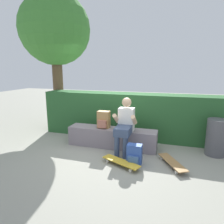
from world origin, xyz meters
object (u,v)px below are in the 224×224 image
object	(u,v)px
bench_main	(112,138)
person_skater	(125,124)
skateboard_near_person	(121,162)
trash_bin	(216,137)
skateboard_beside_bench	(172,162)
backpack_on_bench	(104,120)
backpack_on_ground	(134,155)

from	to	relation	value
bench_main	person_skater	size ratio (longest dim) A/B	1.73
skateboard_near_person	trash_bin	xyz separation A→B (m)	(1.81, 1.07, 0.32)
person_skater	bench_main	bearing A→B (deg)	149.71
person_skater	skateboard_beside_bench	bearing A→B (deg)	-20.63
skateboard_beside_bench	trash_bin	size ratio (longest dim) A/B	1.01
skateboard_near_person	trash_bin	distance (m)	2.12
person_skater	skateboard_beside_bench	world-z (taller)	person_skater
skateboard_near_person	skateboard_beside_bench	size ratio (longest dim) A/B	1.02
bench_main	backpack_on_bench	xyz separation A→B (m)	(-0.20, -0.01, 0.42)
backpack_on_bench	trash_bin	size ratio (longest dim) A/B	0.51
bench_main	trash_bin	distance (m)	2.27
skateboard_beside_bench	trash_bin	xyz separation A→B (m)	(0.87, 0.80, 0.32)
person_skater	backpack_on_bench	bearing A→B (deg)	160.45
skateboard_beside_bench	backpack_on_bench	world-z (taller)	backpack_on_bench
skateboard_near_person	backpack_on_ground	xyz separation A→B (m)	(0.23, 0.13, 0.12)
person_skater	skateboard_near_person	bearing A→B (deg)	-82.40
bench_main	skateboard_near_person	world-z (taller)	bench_main
trash_bin	skateboard_near_person	bearing A→B (deg)	-149.25
person_skater	backpack_on_ground	bearing A→B (deg)	-58.77
skateboard_near_person	backpack_on_ground	world-z (taller)	backpack_on_ground
bench_main	skateboard_beside_bench	bearing A→B (deg)	-23.27
bench_main	backpack_on_bench	size ratio (longest dim) A/B	5.21
skateboard_near_person	backpack_on_bench	size ratio (longest dim) A/B	2.03
skateboard_beside_bench	skateboard_near_person	bearing A→B (deg)	-163.92
bench_main	skateboard_beside_bench	world-z (taller)	bench_main
backpack_on_bench	backpack_on_ground	xyz separation A→B (m)	(0.88, -0.73, -0.45)
backpack_on_bench	skateboard_beside_bench	bearing A→B (deg)	-20.25
backpack_on_ground	person_skater	bearing A→B (deg)	121.23
person_skater	trash_bin	xyz separation A→B (m)	(1.89, 0.42, -0.26)
bench_main	trash_bin	xyz separation A→B (m)	(2.25, 0.21, 0.17)
skateboard_beside_bench	backpack_on_ground	distance (m)	0.73
trash_bin	bench_main	bearing A→B (deg)	-174.71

